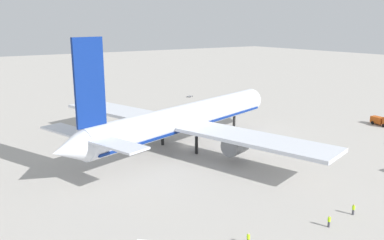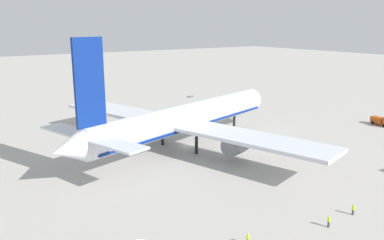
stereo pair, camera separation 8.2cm
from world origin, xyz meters
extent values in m
plane|color=#ADA8A0|center=(0.00, 0.00, 0.00)|extent=(600.00, 600.00, 0.00)
cylinder|color=silver|center=(0.00, 0.00, 6.78)|extent=(54.60, 21.26, 6.01)
cone|color=silver|center=(28.77, 8.42, 6.78)|extent=(6.27, 7.01, 5.89)
cone|color=silver|center=(-29.34, -8.59, 6.78)|extent=(7.38, 7.17, 5.71)
cube|color=navy|center=(-24.54, -7.18, 17.42)|extent=(5.90, 2.17, 15.27)
cube|color=silver|center=(-26.91, -0.85, 7.99)|extent=(7.51, 12.45, 0.36)
cube|color=silver|center=(-23.12, -13.80, 7.99)|extent=(7.51, 12.45, 0.36)
cube|color=silver|center=(-8.01, 17.54, 5.88)|extent=(17.67, 33.38, 0.70)
cylinder|color=slate|center=(-5.69, 13.19, 3.91)|extent=(5.55, 4.47, 3.24)
cube|color=silver|center=(2.71, -19.09, 5.88)|extent=(17.67, 33.38, 0.70)
cylinder|color=slate|center=(2.32, -14.18, 3.53)|extent=(5.66, 5.17, 4.01)
cylinder|color=black|center=(18.52, 5.42, 1.89)|extent=(0.70, 0.70, 3.78)
cylinder|color=black|center=(-4.05, 4.03, 1.89)|extent=(0.70, 0.70, 3.78)
cylinder|color=black|center=(-1.24, -5.58, 1.89)|extent=(0.70, 0.70, 3.78)
cube|color=navy|center=(0.00, 0.00, 5.13)|extent=(52.40, 20.35, 0.50)
cube|color=#BF4C14|center=(54.75, -13.01, 1.31)|extent=(2.52, 3.76, 1.72)
cylinder|color=black|center=(53.32, -15.71, 0.45)|extent=(0.43, 0.93, 0.90)
cylinder|color=black|center=(55.86, -12.43, 0.45)|extent=(0.43, 0.93, 0.90)
cylinder|color=black|center=(53.85, -12.13, 0.45)|extent=(0.43, 0.93, 0.90)
cube|color=gray|center=(35.55, 51.75, 0.28)|extent=(2.65, 2.26, 0.15)
cylinder|color=#333338|center=(34.27, 51.11, 0.28)|extent=(0.57, 0.34, 0.08)
cylinder|color=black|center=(35.09, 50.74, 0.20)|extent=(0.41, 0.29, 0.40)
cylinder|color=black|center=(34.47, 52.00, 0.20)|extent=(0.41, 0.29, 0.40)
cylinder|color=black|center=(36.63, 51.51, 0.20)|extent=(0.41, 0.29, 0.40)
cylinder|color=black|center=(36.00, 52.76, 0.20)|extent=(0.41, 0.29, 0.40)
cylinder|color=#3F3F47|center=(1.60, -41.58, 0.41)|extent=(0.41, 0.41, 0.82)
cylinder|color=#B2F219|center=(1.60, -41.58, 1.12)|extent=(0.51, 0.51, 0.61)
sphere|color=tan|center=(1.60, -41.58, 1.54)|extent=(0.22, 0.22, 0.22)
cylinder|color=#3F3F47|center=(-4.41, -41.91, 0.42)|extent=(0.41, 0.41, 0.85)
cylinder|color=#B2F219|center=(-4.41, -41.91, 1.16)|extent=(0.52, 0.52, 0.63)
sphere|color=beige|center=(-4.41, -41.91, 1.59)|extent=(0.23, 0.23, 0.23)
cylinder|color=#B2F219|center=(-16.58, -39.03, 1.10)|extent=(0.46, 0.46, 0.60)
sphere|color=beige|center=(-16.58, -39.03, 1.51)|extent=(0.22, 0.22, 0.22)
cone|color=orange|center=(30.42, 37.00, 0.28)|extent=(0.36, 0.36, 0.55)
camera|label=1|loc=(-47.80, -72.29, 27.16)|focal=37.18mm
camera|label=2|loc=(-47.73, -72.33, 27.16)|focal=37.18mm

